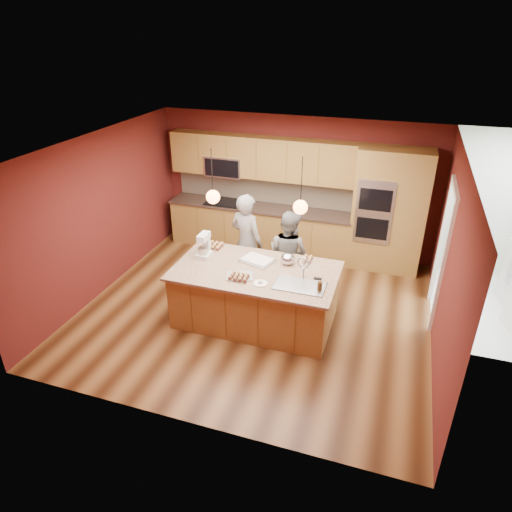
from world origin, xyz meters
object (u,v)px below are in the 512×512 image
(island, at_px, (256,295))
(person_left, at_px, (247,242))
(person_right, at_px, (288,254))
(stand_mixer, at_px, (204,247))
(mixing_bowl, at_px, (288,259))

(island, bearing_deg, person_left, 117.29)
(island, height_order, person_left, person_left)
(person_right, bearing_deg, stand_mixer, 54.74)
(person_right, height_order, mixing_bowl, person_right)
(stand_mixer, relative_size, mixing_bowl, 1.74)
(person_left, height_order, stand_mixer, person_left)
(island, xyz_separation_m, mixing_bowl, (0.40, 0.33, 0.53))
(stand_mixer, bearing_deg, person_right, 33.63)
(person_right, distance_m, mixing_bowl, 0.68)
(island, bearing_deg, person_right, 75.14)
(island, distance_m, person_left, 1.14)
(stand_mixer, bearing_deg, island, -10.32)
(person_right, bearing_deg, person_left, 21.63)
(person_right, relative_size, mixing_bowl, 6.87)
(mixing_bowl, bearing_deg, person_left, 145.18)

